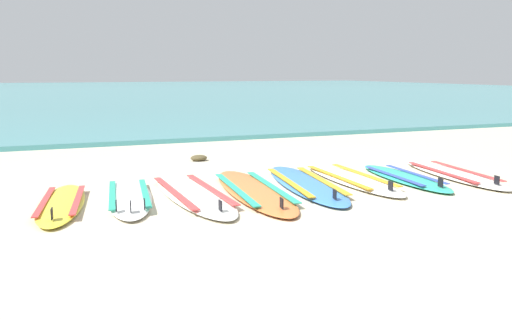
% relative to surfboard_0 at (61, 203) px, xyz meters
% --- Properties ---
extents(ground_plane, '(80.00, 80.00, 0.00)m').
position_rel_surfboard_0_xyz_m(ground_plane, '(2.13, -0.49, -0.04)').
color(ground_plane, '#C1B599').
extents(sea, '(80.00, 60.00, 0.10)m').
position_rel_surfboard_0_xyz_m(sea, '(2.13, 34.55, 0.01)').
color(sea, teal).
rests_on(sea, ground).
extents(surfboard_0, '(0.69, 1.97, 0.18)m').
position_rel_surfboard_0_xyz_m(surfboard_0, '(0.00, 0.00, 0.00)').
color(surfboard_0, yellow).
rests_on(surfboard_0, ground).
extents(surfboard_1, '(0.71, 2.11, 0.18)m').
position_rel_surfboard_0_xyz_m(surfboard_1, '(0.74, 0.05, 0.00)').
color(surfboard_1, white).
rests_on(surfboard_1, ground).
extents(surfboard_2, '(0.77, 2.54, 0.18)m').
position_rel_surfboard_0_xyz_m(surfboard_2, '(1.48, -0.06, -0.00)').
color(surfboard_2, silver).
rests_on(surfboard_2, ground).
extents(surfboard_3, '(0.79, 2.60, 0.18)m').
position_rel_surfboard_0_xyz_m(surfboard_3, '(2.22, -0.17, -0.00)').
color(surfboard_3, orange).
rests_on(surfboard_3, ground).
extents(surfboard_4, '(0.91, 2.56, 0.18)m').
position_rel_surfboard_0_xyz_m(surfboard_4, '(2.99, -0.05, -0.00)').
color(surfboard_4, '#3875CC').
rests_on(surfboard_4, ground).
extents(surfboard_5, '(0.59, 2.33, 0.18)m').
position_rel_surfboard_0_xyz_m(surfboard_5, '(3.72, 0.02, -0.00)').
color(surfboard_5, silver).
rests_on(surfboard_5, ground).
extents(surfboard_6, '(0.58, 1.98, 0.18)m').
position_rel_surfboard_0_xyz_m(surfboard_6, '(4.45, -0.18, -0.00)').
color(surfboard_6, '#2DB793').
rests_on(surfboard_6, ground).
extents(surfboard_7, '(0.77, 2.27, 0.18)m').
position_rel_surfboard_0_xyz_m(surfboard_7, '(5.26, -0.22, -0.00)').
color(surfboard_7, silver).
rests_on(surfboard_7, ground).
extents(seaweed_clump_near_shoreline, '(0.28, 0.23, 0.10)m').
position_rel_surfboard_0_xyz_m(seaweed_clump_near_shoreline, '(2.17, 2.32, 0.01)').
color(seaweed_clump_near_shoreline, '#4C4228').
rests_on(seaweed_clump_near_shoreline, ground).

